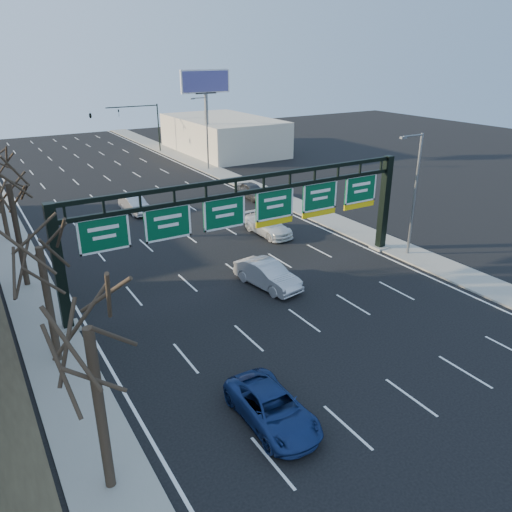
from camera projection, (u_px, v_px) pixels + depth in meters
ground at (326, 336)px, 26.89m from camera, size 160.00×160.00×0.00m
sidewalk_left at (17, 260)px, 36.55m from camera, size 3.00×120.00×0.12m
sidewalk_right at (301, 207)px, 48.80m from camera, size 3.00×120.00×0.12m
lane_markings at (179, 230)px, 42.70m from camera, size 21.60×120.00×0.01m
sign_gantry at (252, 215)px, 31.52m from camera, size 24.60×1.20×7.20m
building_right_distant at (223, 135)px, 75.04m from camera, size 12.00×20.00×5.00m
tree_near at (83, 298)px, 14.74m from camera, size 3.60×3.60×8.86m
tree_gantry at (35, 225)px, 22.00m from camera, size 3.60×3.60×8.48m
tree_mid at (5, 167)px, 29.63m from camera, size 3.60×3.60×9.24m
streetlight_near at (414, 189)px, 35.66m from camera, size 2.15×0.22×9.00m
streetlight_far at (206, 129)px, 62.55m from camera, size 2.15×0.22×9.00m
billboard_right at (206, 93)px, 66.18m from camera, size 7.00×0.50×12.00m
traffic_signal_mast at (117, 117)px, 71.01m from camera, size 10.16×0.54×7.00m
car_blue_suv at (272, 408)px, 20.42m from camera, size 2.39×5.04×1.39m
car_silver_sedan at (267, 275)px, 32.25m from camera, size 2.57×5.25×1.66m
car_white_wagon at (268, 226)px, 41.52m from camera, size 2.31×5.24×1.50m
car_grey_far at (252, 191)px, 51.72m from camera, size 1.93×4.65×1.58m
car_silver_distant at (135, 205)px, 47.06m from camera, size 1.98×4.72×1.52m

